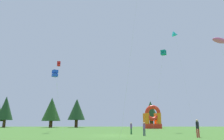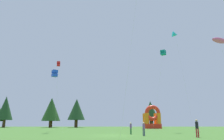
% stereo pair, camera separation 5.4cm
% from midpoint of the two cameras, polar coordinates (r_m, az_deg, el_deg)
% --- Properties ---
extents(ground_plane, '(120.00, 120.00, 0.00)m').
position_cam_midpoint_polar(ground_plane, '(28.24, -0.03, -16.31)').
color(ground_plane, '#3D6B28').
extents(kite_teal_box, '(2.80, 2.10, 14.42)m').
position_cam_midpoint_polar(kite_teal_box, '(42.16, 12.86, 4.30)').
color(kite_teal_box, '#0C7F7A').
rests_on(kite_teal_box, ground_plane).
extents(kite_pink_parafoil, '(4.17, 2.07, 15.89)m').
position_cam_midpoint_polar(kite_pink_parafoil, '(42.94, 25.66, 6.76)').
color(kite_pink_parafoil, '#EA599E').
rests_on(kite_pink_parafoil, ground_plane).
extents(kite_cyan_delta, '(1.34, 7.33, 21.11)m').
position_cam_midpoint_polar(kite_cyan_delta, '(51.77, 15.71, 8.67)').
color(kite_cyan_delta, '#19B7CC').
rests_on(kite_cyan_delta, ground_plane).
extents(kite_red_box, '(1.03, 2.73, 13.43)m').
position_cam_midpoint_polar(kite_red_box, '(46.05, -13.49, 1.52)').
color(kite_red_box, red).
rests_on(kite_red_box, ground_plane).
extents(kite_blue_box, '(3.10, 3.66, 10.03)m').
position_cam_midpoint_polar(kite_blue_box, '(38.36, -14.40, -0.85)').
color(kite_blue_box, blue).
rests_on(kite_blue_box, ground_plane).
extents(person_left_edge, '(0.39, 0.39, 1.86)m').
position_cam_midpoint_polar(person_left_edge, '(25.93, 20.79, -13.31)').
color(person_left_edge, '#B21E26').
rests_on(person_left_edge, ground_plane).
extents(person_midfield, '(0.35, 0.35, 1.58)m').
position_cam_midpoint_polar(person_midfield, '(27.64, 8.06, -14.30)').
color(person_midfield, navy).
rests_on(person_midfield, ground_plane).
extents(person_near_camera, '(0.38, 0.38, 1.55)m').
position_cam_midpoint_polar(person_near_camera, '(31.09, 4.79, -14.27)').
color(person_near_camera, '#33723F').
rests_on(person_near_camera, ground_plane).
extents(inflatable_red_slide, '(4.26, 4.69, 5.96)m').
position_cam_midpoint_polar(inflatable_red_slide, '(61.51, 10.10, -12.46)').
color(inflatable_red_slide, red).
rests_on(inflatable_red_slide, ground_plane).
extents(tree_row_3, '(4.77, 4.77, 9.65)m').
position_cam_midpoint_polar(tree_row_3, '(78.98, -25.50, -8.75)').
color(tree_row_3, '#4C331E').
rests_on(tree_row_3, ground_plane).
extents(tree_row_4, '(5.73, 5.73, 9.18)m').
position_cam_midpoint_polar(tree_row_4, '(73.42, -15.20, -9.61)').
color(tree_row_4, '#4C331E').
rests_on(tree_row_4, ground_plane).
extents(tree_row_5, '(5.49, 5.49, 8.93)m').
position_cam_midpoint_polar(tree_row_5, '(73.05, -9.05, -9.87)').
color(tree_row_5, '#4C331E').
rests_on(tree_row_5, ground_plane).
extents(tree_row_6, '(4.52, 4.52, 7.99)m').
position_cam_midpoint_polar(tree_row_6, '(71.32, 9.72, -10.18)').
color(tree_row_6, '#4C331E').
rests_on(tree_row_6, ground_plane).
extents(tree_row_7, '(4.16, 4.16, 7.33)m').
position_cam_midpoint_polar(tree_row_7, '(72.32, 10.00, -10.43)').
color(tree_row_7, '#4C331E').
rests_on(tree_row_7, ground_plane).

